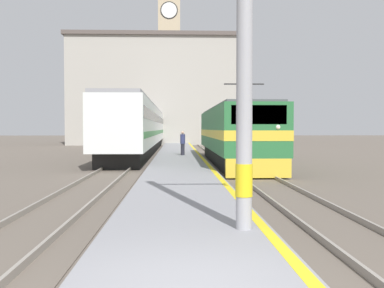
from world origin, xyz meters
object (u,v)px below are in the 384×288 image
Objects in this scene: clock_tower at (169,56)px; person_on_platform at (183,143)px; locomotive_train at (233,135)px; catenary_mast at (248,15)px; passenger_train at (148,128)px.

person_on_platform is at bearing -87.84° from clock_tower.
catenary_mast is (-2.14, -18.65, 2.43)m from locomotive_train.
catenary_mast is at bearing -87.85° from clock_tower.
passenger_train is at bearing -95.55° from clock_tower.
locomotive_train is 5.10m from person_on_platform.
catenary_mast is 22.96m from person_on_platform.
locomotive_train is at bearing -84.13° from clock_tower.
catenary_mast is (4.37, -40.97, 2.00)m from passenger_train.
catenary_mast is 62.73m from clock_tower.
clock_tower is (-1.48, 39.26, 12.21)m from person_on_platform.
passenger_train is (-6.50, 22.32, 0.43)m from locomotive_train.
catenary_mast is at bearing -87.87° from person_on_platform.
locomotive_train is 23.25m from passenger_train.
person_on_platform is at bearing 126.07° from locomotive_train.
catenary_mast is at bearing -83.91° from passenger_train.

